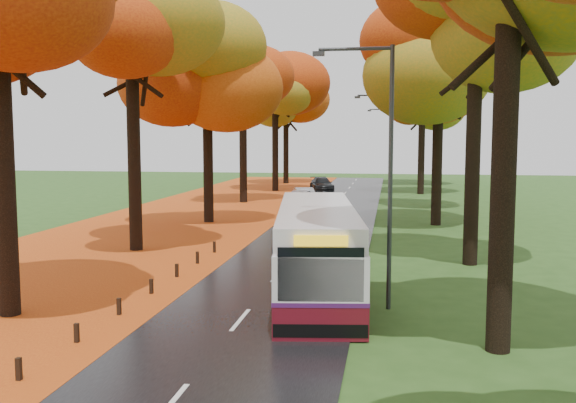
% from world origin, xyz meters
% --- Properties ---
extents(road, '(6.50, 90.00, 0.04)m').
position_xyz_m(road, '(0.00, 25.00, 0.02)').
color(road, black).
rests_on(road, ground).
extents(centre_line, '(0.12, 90.00, 0.01)m').
position_xyz_m(centre_line, '(0.00, 25.00, 0.04)').
color(centre_line, silver).
rests_on(centre_line, road).
extents(leaf_verge, '(12.00, 90.00, 0.02)m').
position_xyz_m(leaf_verge, '(-9.00, 25.00, 0.01)').
color(leaf_verge, maroon).
rests_on(leaf_verge, ground).
extents(leaf_drift, '(0.90, 90.00, 0.01)m').
position_xyz_m(leaf_drift, '(-3.05, 25.00, 0.04)').
color(leaf_drift, '#D36415').
rests_on(leaf_drift, road).
extents(trees_left, '(9.20, 74.00, 13.88)m').
position_xyz_m(trees_left, '(-7.18, 27.06, 9.53)').
color(trees_left, black).
rests_on(trees_left, ground).
extents(trees_right, '(9.30, 74.20, 13.96)m').
position_xyz_m(trees_right, '(7.19, 26.91, 9.69)').
color(trees_right, black).
rests_on(trees_right, ground).
extents(bollard_row, '(0.11, 23.51, 0.52)m').
position_xyz_m(bollard_row, '(-3.70, 4.70, 0.26)').
color(bollard_row, black).
rests_on(bollard_row, ground).
extents(streetlamp_near, '(2.45, 0.18, 8.00)m').
position_xyz_m(streetlamp_near, '(3.95, 8.00, 4.71)').
color(streetlamp_near, '#333538').
rests_on(streetlamp_near, ground).
extents(streetlamp_mid, '(2.45, 0.18, 8.00)m').
position_xyz_m(streetlamp_mid, '(3.95, 30.00, 4.71)').
color(streetlamp_mid, '#333538').
rests_on(streetlamp_mid, ground).
extents(streetlamp_far, '(2.45, 0.18, 8.00)m').
position_xyz_m(streetlamp_far, '(3.95, 52.00, 4.71)').
color(streetlamp_far, '#333538').
rests_on(streetlamp_far, ground).
extents(bus, '(4.00, 11.27, 2.90)m').
position_xyz_m(bus, '(1.75, 9.82, 1.56)').
color(bus, '#5B0E19').
rests_on(bus, road).
extents(car_white, '(2.23, 4.44, 1.45)m').
position_xyz_m(car_white, '(-2.35, 34.25, 0.77)').
color(car_white, silver).
rests_on(car_white, road).
extents(car_silver, '(2.58, 4.15, 1.29)m').
position_xyz_m(car_silver, '(-2.35, 37.16, 0.69)').
color(car_silver, '#94969B').
rests_on(car_silver, road).
extents(car_dark, '(3.02, 4.87, 1.32)m').
position_xyz_m(car_dark, '(-2.35, 49.34, 0.70)').
color(car_dark, black).
rests_on(car_dark, road).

